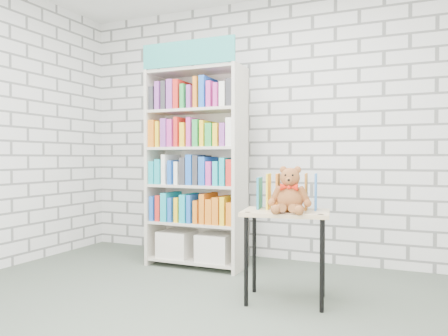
% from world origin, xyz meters
% --- Properties ---
extents(ground, '(4.50, 4.50, 0.00)m').
position_xyz_m(ground, '(0.00, 0.00, 0.00)').
color(ground, '#475245').
rests_on(ground, ground).
extents(room_shell, '(4.52, 4.02, 2.81)m').
position_xyz_m(room_shell, '(0.00, 0.00, 1.78)').
color(room_shell, silver).
rests_on(room_shell, ground).
extents(bookshelf, '(0.98, 0.38, 2.21)m').
position_xyz_m(bookshelf, '(-0.55, 1.36, 1.01)').
color(bookshelf, beige).
rests_on(bookshelf, ground).
extents(display_table, '(0.70, 0.54, 0.69)m').
position_xyz_m(display_table, '(0.56, 0.66, 0.59)').
color(display_table, tan).
rests_on(display_table, ground).
extents(table_books, '(0.47, 0.27, 0.27)m').
position_xyz_m(table_books, '(0.54, 0.77, 0.82)').
color(table_books, teal).
rests_on(table_books, display_table).
extents(teddy_bear, '(0.31, 0.30, 0.34)m').
position_xyz_m(teddy_bear, '(0.61, 0.57, 0.82)').
color(teddy_bear, brown).
rests_on(teddy_bear, display_table).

